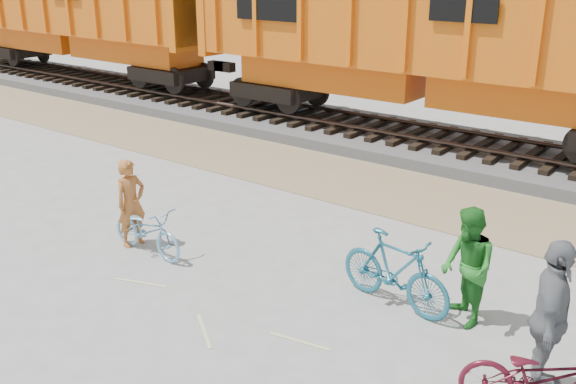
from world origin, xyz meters
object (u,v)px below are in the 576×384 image
object	(u,v)px
bicycle_blue	(147,230)
person_woman	(550,320)
hopper_car_left	(80,11)
bicycle_maroon	(542,377)
bicycle_teal	(395,271)
person_man	(468,267)
hopper_car_center	(433,36)
person_solo	(131,203)

from	to	relation	value
bicycle_blue	person_woman	world-z (taller)	person_woman
hopper_car_left	bicycle_maroon	size ratio (longest dim) A/B	7.87
bicycle_teal	person_man	distance (m)	1.06
bicycle_teal	person_woman	world-z (taller)	person_woman
hopper_car_center	person_man	size ratio (longest dim) A/B	8.21
bicycle_teal	person_solo	world-z (taller)	person_solo
bicycle_blue	bicycle_maroon	xyz separation A→B (m)	(6.74, -0.11, 0.03)
bicycle_blue	person_solo	xyz separation A→B (m)	(-0.50, 0.10, 0.36)
hopper_car_left	person_solo	world-z (taller)	hopper_car_left
bicycle_teal	person_solo	bearing A→B (deg)	108.60
hopper_car_center	bicycle_blue	size ratio (longest dim) A/B	8.42
bicycle_teal	person_woman	size ratio (longest dim) A/B	0.97
bicycle_maroon	person_man	world-z (taller)	person_man
hopper_car_left	person_man	distance (m)	21.02
person_solo	person_woman	world-z (taller)	person_woman
hopper_car_left	hopper_car_center	size ratio (longest dim) A/B	1.00
bicycle_teal	person_woman	distance (m)	2.52
bicycle_teal	person_solo	xyz separation A→B (m)	(-4.77, -0.92, 0.23)
hopper_car_left	bicycle_teal	size ratio (longest dim) A/B	7.40
bicycle_maroon	person_man	distance (m)	2.02
bicycle_teal	bicycle_maroon	bearing A→B (deg)	-107.04
hopper_car_center	bicycle_teal	xyz separation A→B (m)	(3.42, -7.97, -2.44)
hopper_car_center	bicycle_blue	world-z (taller)	hopper_car_center
bicycle_maroon	person_man	size ratio (longest dim) A/B	1.04
bicycle_maroon	person_solo	size ratio (longest dim) A/B	1.12
bicycle_teal	person_man	world-z (taller)	person_man
hopper_car_left	hopper_car_center	bearing A→B (deg)	0.00
bicycle_blue	person_woman	bearing A→B (deg)	-86.45
hopper_car_center	person_solo	bearing A→B (deg)	-98.67
bicycle_maroon	person_solo	distance (m)	7.25
person_woman	bicycle_teal	bearing A→B (deg)	58.09
person_solo	hopper_car_left	bearing A→B (deg)	61.10
bicycle_teal	person_woman	xyz separation A→B (m)	(2.37, -0.74, 0.41)
person_solo	bicycle_teal	bearing A→B (deg)	-74.86
hopper_car_center	bicycle_maroon	distance (m)	11.14
person_man	hopper_car_center	bearing A→B (deg)	163.39
hopper_car_center	person_woman	xyz separation A→B (m)	(5.79, -8.71, -2.03)
bicycle_blue	bicycle_maroon	distance (m)	6.74
bicycle_blue	person_woman	xyz separation A→B (m)	(6.64, 0.29, 0.54)
person_solo	person_man	distance (m)	5.88
bicycle_teal	person_solo	size ratio (longest dim) A/B	1.19
person_man	bicycle_teal	bearing A→B (deg)	-124.91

